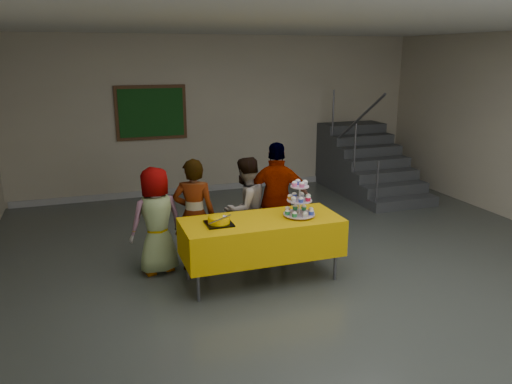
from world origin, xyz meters
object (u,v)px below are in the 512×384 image
bake_table (261,236)px  schoolchild_d (277,201)px  staircase (364,165)px  bear_cake (219,220)px  schoolchild_c (245,209)px  noticeboard (151,113)px  schoolchild_b (194,215)px  cupcake_stand (299,202)px  schoolchild_a (156,221)px

bake_table → schoolchild_d: bearing=55.0°
schoolchild_d → staircase: staircase is taller
schoolchild_d → bake_table: bearing=76.1°
bear_cake → schoolchild_c: schoolchild_c is taller
schoolchild_c → staircase: bearing=-166.6°
schoolchild_d → schoolchild_c: bearing=10.7°
staircase → noticeboard: 4.29m
bake_table → schoolchild_b: schoolchild_b is taller
bear_cake → noticeboard: noticeboard is taller
noticeboard → bear_cake: bearing=-87.8°
cupcake_stand → schoolchild_b: bearing=151.2°
cupcake_stand → schoolchild_c: 0.91m
schoolchild_b → noticeboard: noticeboard is taller
cupcake_stand → bake_table: bearing=174.4°
bake_table → cupcake_stand: bearing=-5.6°
bear_cake → schoolchild_c: (0.55, 0.74, -0.14)m
schoolchild_d → staircase: 3.98m
bear_cake → schoolchild_b: (-0.16, 0.60, -0.11)m
schoolchild_a → schoolchild_c: (1.17, 0.08, 0.01)m
noticeboard → cupcake_stand: bearing=-74.8°
bake_table → schoolchild_c: 0.73m
schoolchild_a → noticeboard: bearing=-111.6°
schoolchild_b → schoolchild_a: bearing=11.4°
bear_cake → schoolchild_c: 0.93m
schoolchild_a → noticeboard: size_ratio=1.03×
bake_table → schoolchild_c: bearing=87.4°
cupcake_stand → schoolchild_c: schoolchild_c is taller
schoolchild_d → bear_cake: bearing=55.3°
cupcake_stand → noticeboard: 4.41m
schoolchild_d → staircase: (2.92, 2.68, -0.29)m
schoolchild_c → bake_table: bearing=62.9°
schoolchild_a → schoolchild_d: 1.59m
schoolchild_b → noticeboard: (-0.00, 3.58, 0.88)m
cupcake_stand → bear_cake: cupcake_stand is taller
cupcake_stand → schoolchild_c: (-0.43, 0.77, -0.26)m
schoolchild_b → schoolchild_c: bearing=-149.7°
bake_table → staircase: staircase is taller
cupcake_stand → staircase: staircase is taller
cupcake_stand → schoolchild_c: size_ratio=0.33×
schoolchild_a → staircase: bearing=-163.5°
schoolchild_c → staircase: staircase is taller
schoolchild_b → staircase: size_ratio=0.60×
bake_table → staircase: (3.38, 3.32, -0.07)m
schoolchild_c → staircase: (3.34, 2.60, -0.20)m
schoolchild_a → schoolchild_c: size_ratio=0.98×
schoolchild_c → schoolchild_d: (0.42, -0.08, 0.09)m
noticeboard → schoolchild_d: bearing=-72.1°
schoolchild_c → noticeboard: size_ratio=1.05×
bear_cake → schoolchild_d: size_ratio=0.23×
schoolchild_a → staircase: staircase is taller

